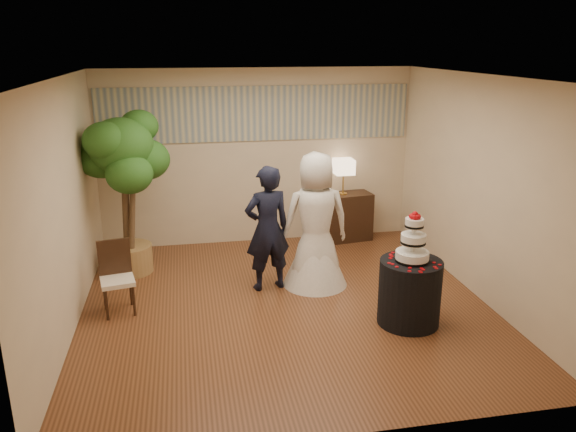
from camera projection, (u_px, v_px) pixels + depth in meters
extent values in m
cube|color=brown|center=(286.00, 305.00, 7.06)|extent=(5.00, 5.00, 0.00)
cube|color=white|center=(286.00, 77.00, 6.23)|extent=(5.00, 5.00, 0.00)
cube|color=beige|center=(258.00, 157.00, 8.99)|extent=(5.00, 0.06, 2.80)
cube|color=beige|center=(345.00, 283.00, 4.30)|extent=(5.00, 0.06, 2.80)
cube|color=beige|center=(64.00, 209.00, 6.20)|extent=(0.06, 5.00, 2.80)
cube|color=beige|center=(480.00, 188.00, 7.09)|extent=(0.06, 5.00, 2.80)
cube|color=#9B9F90|center=(257.00, 114.00, 8.77)|extent=(4.90, 0.02, 0.85)
imported|color=black|center=(267.00, 229.00, 7.32)|extent=(0.68, 0.52, 1.68)
imported|color=white|center=(316.00, 220.00, 7.42)|extent=(0.90, 0.88, 1.83)
cylinder|color=black|center=(410.00, 292.00, 6.51)|extent=(0.86, 0.86, 0.78)
cube|color=black|center=(342.00, 217.00, 9.29)|extent=(1.00, 0.55, 0.79)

